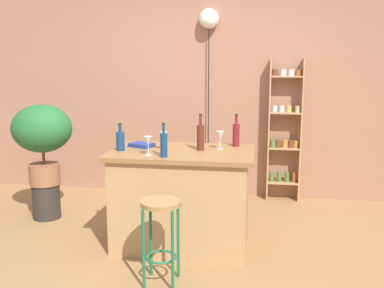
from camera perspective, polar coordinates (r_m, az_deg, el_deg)
ground at (r=3.99m, az=-2.00°, el=-14.24°), size 12.00×12.00×0.00m
back_wall at (r=5.55m, az=1.76°, el=7.83°), size 6.40×0.10×2.80m
kitchen_counter at (r=4.11m, az=-1.24°, el=-6.85°), size 1.28×0.80×0.88m
bar_stool at (r=3.41m, az=-3.96°, el=-10.03°), size 0.30×0.30×0.66m
spice_shelf at (r=5.42m, az=11.72°, el=1.77°), size 0.39×0.15×1.70m
plant_stool at (r=5.09m, az=-18.03°, el=-6.89°), size 0.29×0.29×0.38m
potted_plant at (r=4.92m, az=-18.52°, el=1.25°), size 0.63×0.56×0.85m
bottle_spirits_clear at (r=4.20m, az=5.63°, el=1.26°), size 0.06×0.06×0.30m
bottle_wine_red at (r=3.99m, az=1.10°, el=0.96°), size 0.07×0.07×0.33m
bottle_sauce_amber at (r=3.73m, az=-3.61°, el=-0.02°), size 0.06×0.06×0.29m
bottle_olive_oil at (r=4.04m, az=-9.09°, el=0.47°), size 0.07×0.07×0.25m
wine_glass_left at (r=3.80m, az=-5.61°, el=0.29°), size 0.07×0.07×0.16m
wine_glass_center at (r=4.01m, az=-3.65°, el=0.89°), size 0.07×0.07×0.16m
wine_glass_right at (r=4.05m, az=3.59°, el=0.97°), size 0.07×0.07×0.16m
cookbook at (r=4.19m, az=-6.41°, el=-0.12°), size 0.25×0.22×0.03m
pendant_globe_light at (r=5.44m, az=2.18°, el=15.39°), size 0.24×0.24×2.27m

